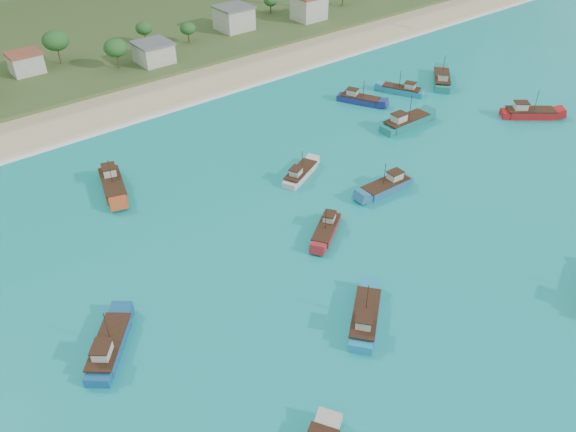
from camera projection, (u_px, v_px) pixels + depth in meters
ground at (355, 300)px, 77.52m from camera, size 600.00×600.00×0.00m
beach at (111, 108)px, 127.33m from camera, size 400.00×18.00×1.20m
land at (23, 39)px, 165.79m from camera, size 400.00×110.00×2.40m
surf_line at (129, 123)px, 121.34m from camera, size 400.00×2.50×0.08m
village at (79, 58)px, 139.86m from camera, size 211.13×24.82×7.32m
vegetation at (17, 68)px, 133.49m from camera, size 272.11×26.01×8.81m
boat_5 at (529, 114)px, 123.15m from camera, size 11.17×10.02×6.87m
boat_6 at (300, 174)px, 103.10m from camera, size 9.69×6.30×5.54m
boat_9 at (442, 80)px, 138.24m from camera, size 11.55×10.64×7.18m
boat_10 at (386, 187)px, 99.48m from camera, size 10.54×3.54×6.15m
boat_12 at (365, 319)px, 73.69m from camera, size 10.32×9.12×6.31m
boat_14 at (326, 230)px, 89.45m from camera, size 9.09×7.21×5.37m
boat_15 at (113, 185)px, 99.68m from camera, size 6.57×12.19×6.91m
boat_16 at (405, 123)px, 119.36m from camera, size 12.22×3.83×7.18m
boat_19 at (402, 91)px, 133.65m from camera, size 7.00×10.21×5.87m
boat_20 at (359, 100)px, 129.38m from camera, size 7.10×10.33×5.94m
boat_24 at (109, 347)px, 69.72m from camera, size 9.36×10.27×6.36m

